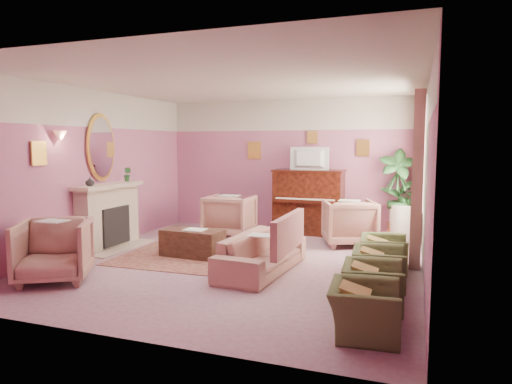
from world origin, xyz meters
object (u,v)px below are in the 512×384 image
(television, at_px, (309,157))
(sofa, at_px, (262,246))
(olive_chair_a, at_px, (365,301))
(floral_armchair_right, at_px, (349,220))
(olive_chair_b, at_px, (373,278))
(olive_chair_c, at_px, (379,261))
(coffee_table, at_px, (193,243))
(side_table, at_px, (403,223))
(floral_armchair_left, at_px, (230,213))
(olive_chair_d, at_px, (383,248))
(piano, at_px, (309,202))
(floral_armchair_front, at_px, (54,247))

(television, relative_size, sofa, 0.42)
(television, distance_m, olive_chair_a, 5.19)
(floral_armchair_right, distance_m, olive_chair_b, 3.23)
(olive_chair_a, xyz_separation_m, olive_chair_c, (0.00, 1.64, 0.00))
(television, bearing_deg, coffee_table, -118.23)
(floral_armchair_right, height_order, side_table, floral_armchair_right)
(coffee_table, xyz_separation_m, side_table, (3.25, 2.48, 0.12))
(floral_armchair_right, relative_size, olive_chair_b, 1.21)
(floral_armchair_left, xyz_separation_m, olive_chair_c, (3.11, -2.34, -0.13))
(olive_chair_a, bearing_deg, television, 109.51)
(sofa, height_order, olive_chair_b, sofa)
(floral_armchair_left, height_order, olive_chair_d, floral_armchair_left)
(floral_armchair_right, relative_size, olive_chair_d, 1.21)
(coffee_table, relative_size, floral_armchair_left, 1.07)
(sofa, distance_m, floral_armchair_right, 2.40)
(floral_armchair_right, xyz_separation_m, side_table, (0.93, 0.74, -0.12))
(floral_armchair_right, height_order, olive_chair_d, floral_armchair_right)
(olive_chair_b, xyz_separation_m, olive_chair_c, (0.00, 0.82, 0.00))
(olive_chair_c, bearing_deg, side_table, 86.11)
(sofa, xyz_separation_m, olive_chair_a, (1.66, -1.76, -0.05))
(olive_chair_c, xyz_separation_m, side_table, (0.21, 3.06, 0.02))
(piano, relative_size, olive_chair_d, 1.82)
(coffee_table, distance_m, floral_armchair_front, 2.19)
(olive_chair_b, bearing_deg, side_table, 86.93)
(sofa, bearing_deg, piano, 90.39)
(coffee_table, xyz_separation_m, floral_armchair_front, (-1.12, -1.86, 0.24))
(sofa, xyz_separation_m, olive_chair_c, (1.66, -0.12, -0.05))
(floral_armchair_left, distance_m, floral_armchair_right, 2.39)
(coffee_table, bearing_deg, olive_chair_c, -10.85)
(piano, xyz_separation_m, sofa, (0.02, -3.04, -0.27))
(floral_armchair_front, xyz_separation_m, olive_chair_d, (4.16, 2.10, -0.13))
(olive_chair_b, xyz_separation_m, olive_chair_d, (0.00, 1.64, 0.00))
(olive_chair_d, relative_size, side_table, 1.10)
(floral_armchair_right, height_order, olive_chair_a, floral_armchair_right)
(olive_chair_b, height_order, side_table, side_table)
(television, distance_m, floral_armchair_front, 5.16)
(floral_armchair_right, xyz_separation_m, olive_chair_b, (0.72, -3.14, -0.13))
(floral_armchair_front, distance_m, olive_chair_b, 4.18)
(piano, distance_m, olive_chair_d, 2.90)
(olive_chair_a, height_order, side_table, side_table)
(television, height_order, olive_chair_b, television)
(sofa, height_order, floral_armchair_left, floral_armchair_left)
(floral_armchair_left, height_order, side_table, floral_armchair_left)
(television, xyz_separation_m, sofa, (0.02, -2.99, -1.22))
(piano, relative_size, olive_chair_b, 1.82)
(floral_armchair_front, height_order, side_table, floral_armchair_front)
(floral_armchair_right, relative_size, floral_armchair_front, 1.00)
(coffee_table, distance_m, floral_armchair_right, 2.91)
(floral_armchair_left, distance_m, olive_chair_d, 3.46)
(floral_armchair_front, bearing_deg, olive_chair_d, 26.79)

